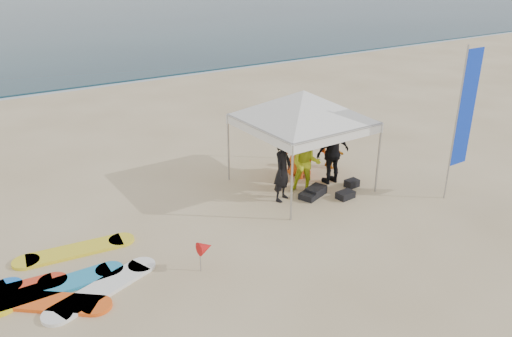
{
  "coord_description": "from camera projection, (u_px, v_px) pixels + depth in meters",
  "views": [
    {
      "loc": [
        -5.5,
        -6.27,
        5.67
      ],
      "look_at": [
        0.45,
        2.6,
        1.2
      ],
      "focal_mm": 35.0,
      "sensor_mm": 36.0,
      "label": 1
    }
  ],
  "objects": [
    {
      "name": "person_orange_a",
      "position": [
        305.0,
        145.0,
        13.73
      ],
      "size": [
        1.44,
        1.18,
        1.94
      ],
      "primitive_type": "imported",
      "rotation": [
        0.0,
        0.0,
        2.71
      ],
      "color": "#F95716",
      "rests_on": "ground"
    },
    {
      "name": "person_seated",
      "position": [
        331.0,
        151.0,
        14.61
      ],
      "size": [
        0.37,
        0.94,
        0.99
      ],
      "primitive_type": "imported",
      "rotation": [
        0.0,
        0.0,
        1.48
      ],
      "color": "orange",
      "rests_on": "ground"
    },
    {
      "name": "feather_flag",
      "position": [
        465.0,
        110.0,
        12.13
      ],
      "size": [
        0.65,
        0.04,
        3.89
      ],
      "color": "#A5A5A8",
      "rests_on": "ground"
    },
    {
      "name": "person_orange_b",
      "position": [
        299.0,
        143.0,
        13.97
      ],
      "size": [
        1.03,
        0.79,
        1.87
      ],
      "primitive_type": "imported",
      "rotation": [
        0.0,
        0.0,
        2.91
      ],
      "color": "#E65814",
      "rests_on": "ground"
    },
    {
      "name": "person_black_a",
      "position": [
        283.0,
        170.0,
        12.48
      ],
      "size": [
        0.7,
        0.6,
        1.62
      ],
      "primitive_type": "imported",
      "rotation": [
        0.0,
        0.0,
        0.44
      ],
      "color": "black",
      "rests_on": "ground"
    },
    {
      "name": "shoreline_foam",
      "position": [
        66.0,
        89.0,
        23.75
      ],
      "size": [
        160.0,
        1.2,
        0.01
      ],
      "primitive_type": "cube",
      "color": "silver",
      "rests_on": "ground"
    },
    {
      "name": "person_black_b",
      "position": [
        333.0,
        153.0,
        13.44
      ],
      "size": [
        1.06,
        0.51,
        1.75
      ],
      "primitive_type": "imported",
      "rotation": [
        0.0,
        0.0,
        3.06
      ],
      "color": "black",
      "rests_on": "ground"
    },
    {
      "name": "person_yellow",
      "position": [
        306.0,
        164.0,
        12.9
      ],
      "size": [
        0.99,
        0.96,
        1.61
      ],
      "primitive_type": "imported",
      "rotation": [
        0.0,
        0.0,
        -0.68
      ],
      "color": "#BFCE1D",
      "rests_on": "ground"
    },
    {
      "name": "surfboard_spread",
      "position": [
        19.0,
        294.0,
        9.11
      ],
      "size": [
        4.81,
        2.65,
        0.07
      ],
      "color": "yellow",
      "rests_on": "ground"
    },
    {
      "name": "gear_pile",
      "position": [
        326.0,
        192.0,
        12.99
      ],
      "size": [
        1.88,
        1.0,
        0.22
      ],
      "color": "black",
      "rests_on": "ground"
    },
    {
      "name": "ground",
      "position": [
        310.0,
        272.0,
        9.81
      ],
      "size": [
        120.0,
        120.0,
        0.0
      ],
      "primitive_type": "plane",
      "color": "beige",
      "rests_on": "ground"
    },
    {
      "name": "canopy_tent",
      "position": [
        304.0,
        91.0,
        12.58
      ],
      "size": [
        3.99,
        3.99,
        3.01
      ],
      "color": "#A5A5A8",
      "rests_on": "ground"
    },
    {
      "name": "marker_pennant",
      "position": [
        205.0,
        247.0,
        9.72
      ],
      "size": [
        0.28,
        0.28,
        0.64
      ],
      "color": "#A5A5A8",
      "rests_on": "ground"
    }
  ]
}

